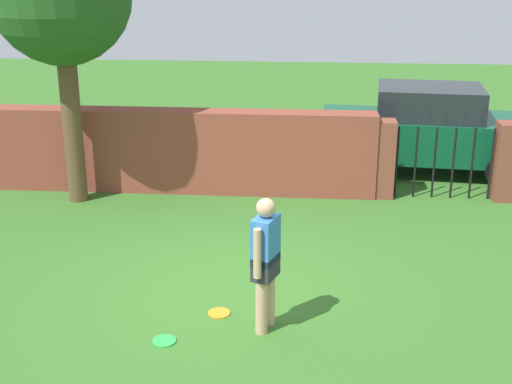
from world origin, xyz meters
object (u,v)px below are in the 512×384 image
frisbee_orange (219,313)px  frisbee_green (164,341)px  car (427,129)px  person (266,258)px

frisbee_orange → frisbee_green: bearing=-128.0°
car → frisbee_orange: size_ratio=16.04×
person → frisbee_green: size_ratio=6.00×
person → car: 7.01m
car → frisbee_green: bearing=65.2°
person → frisbee_orange: person is taller
person → frisbee_orange: (-0.59, 0.29, -0.89)m
person → car: size_ratio=0.37×
car → frisbee_orange: 7.05m
car → frisbee_green: car is taller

